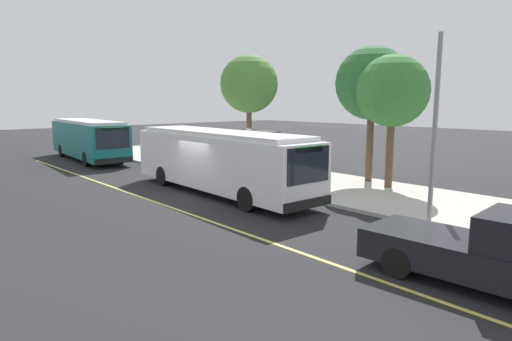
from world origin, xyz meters
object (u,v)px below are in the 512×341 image
(transit_bus_main, at_px, (220,159))
(pedestrian_commuter, at_px, (264,161))
(transit_bus_second, at_px, (88,138))
(route_sign_post, at_px, (249,148))
(pickup_truck, at_px, (493,253))
(waiting_bench, at_px, (253,164))

(transit_bus_main, relative_size, pedestrian_commuter, 6.87)
(transit_bus_second, bearing_deg, route_sign_post, 9.40)
(transit_bus_main, distance_m, pickup_truck, 12.87)
(transit_bus_second, bearing_deg, pickup_truck, -3.10)
(pickup_truck, height_order, route_sign_post, route_sign_post)
(transit_bus_second, distance_m, pickup_truck, 28.82)
(waiting_bench, relative_size, route_sign_post, 0.57)
(pedestrian_commuter, bearing_deg, transit_bus_second, -166.17)
(transit_bus_second, xyz_separation_m, pickup_truck, (28.77, -1.56, -0.76))
(pickup_truck, bearing_deg, route_sign_post, 163.03)
(pickup_truck, relative_size, pedestrian_commuter, 3.27)
(pickup_truck, height_order, waiting_bench, pickup_truck)
(transit_bus_main, height_order, transit_bus_second, same)
(waiting_bench, bearing_deg, pickup_truck, -22.16)
(transit_bus_main, bearing_deg, pickup_truck, -7.61)
(transit_bus_second, height_order, pedestrian_commuter, transit_bus_second)
(waiting_bench, bearing_deg, pedestrian_commuter, -26.98)
(waiting_bench, distance_m, route_sign_post, 3.55)
(transit_bus_second, height_order, pickup_truck, transit_bus_second)
(transit_bus_second, xyz_separation_m, waiting_bench, (13.00, 4.87, -0.98))
(transit_bus_second, relative_size, pickup_truck, 2.00)
(pickup_truck, xyz_separation_m, route_sign_post, (-13.43, 4.10, 1.10))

